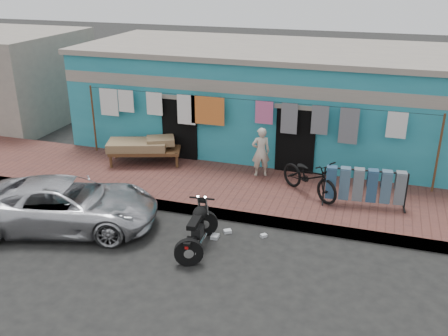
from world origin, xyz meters
TOP-DOWN VIEW (x-y plane):
  - ground at (0.00, 0.00)m, footprint 80.00×80.00m
  - sidewalk at (0.00, 3.00)m, footprint 28.00×3.00m
  - curb at (0.00, 1.55)m, footprint 28.00×0.10m
  - building at (-0.00, 6.99)m, footprint 12.20×5.20m
  - clothesline at (-0.47, 4.25)m, footprint 10.06×0.06m
  - car at (-3.22, 0.05)m, footprint 4.66×3.02m
  - seated_person at (0.46, 3.90)m, footprint 0.60×0.52m
  - bicycle at (1.95, 3.05)m, footprint 1.91×1.68m
  - motorcycle at (0.02, 0.05)m, footprint 0.85×1.70m
  - charpoy at (-3.04, 3.80)m, footprint 2.80×2.35m
  - jeans_rack at (3.32, 2.85)m, footprint 2.12×0.80m
  - litter_a at (0.43, 0.93)m, footprint 0.21×0.20m
  - litter_b at (1.27, 1.00)m, footprint 0.17×0.17m
  - litter_c at (0.23, 0.61)m, footprint 0.17×0.20m

SIDE VIEW (x-z plane):
  - ground at x=0.00m, z-range 0.00..0.00m
  - litter_b at x=1.27m, z-range 0.00..0.07m
  - litter_a at x=0.43m, z-range 0.00..0.07m
  - litter_c at x=0.23m, z-range 0.00..0.08m
  - sidewalk at x=0.00m, z-range 0.00..0.25m
  - curb at x=0.00m, z-range 0.00..0.25m
  - motorcycle at x=0.02m, z-range 0.00..1.04m
  - car at x=-3.22m, z-range 0.00..1.21m
  - charpoy at x=-3.04m, z-range 0.25..0.98m
  - jeans_rack at x=3.32m, z-range 0.25..1.23m
  - bicycle at x=1.95m, z-range 0.25..1.48m
  - seated_person at x=0.46m, z-range 0.25..1.65m
  - building at x=0.00m, z-range 0.01..3.37m
  - clothesline at x=-0.47m, z-range 0.77..2.87m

